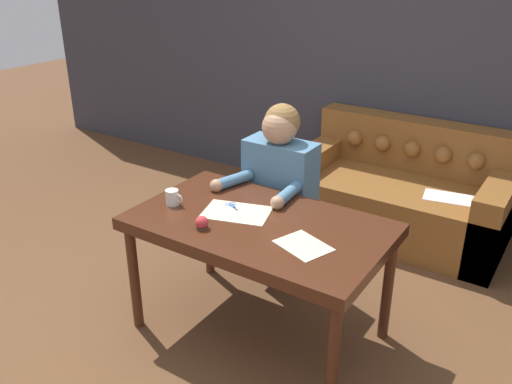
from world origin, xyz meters
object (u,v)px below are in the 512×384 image
couch (401,195)px  mug (173,197)px  person (279,193)px  dining_table (259,233)px  scissors (233,207)px  pin_cushion (202,223)px

couch → mug: size_ratio=14.24×
couch → mug: couch is taller
mug → person: bearing=63.5°
person → dining_table: bearing=-69.8°
scissors → pin_cushion: bearing=-88.3°
dining_table → person: 0.59m
dining_table → mug: bearing=-169.4°
person → scissors: size_ratio=6.34×
scissors → pin_cushion: pin_cushion is taller
mug → pin_cushion: (0.32, -0.14, -0.01)m
person → pin_cushion: 0.80m
dining_table → person: (-0.20, 0.55, -0.02)m
couch → pin_cushion: 2.02m
person → pin_cushion: bearing=-90.1°
dining_table → pin_cushion: size_ratio=19.43×
couch → scissors: size_ratio=8.35×
dining_table → pin_cushion: 0.33m
scissors → dining_table: bearing=-15.5°
scissors → pin_cushion: (0.01, -0.30, 0.03)m
dining_table → scissors: (-0.21, 0.06, 0.08)m
person → mug: (-0.32, -0.65, 0.14)m
dining_table → pin_cushion: pin_cushion is taller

